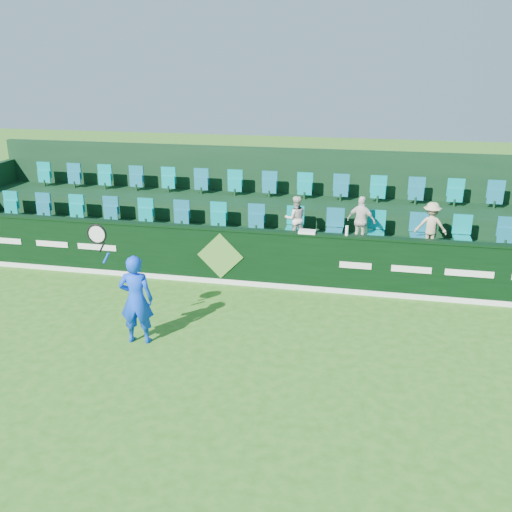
% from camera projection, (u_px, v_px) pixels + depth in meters
% --- Properties ---
extents(ground, '(60.00, 60.00, 0.00)m').
position_uv_depth(ground, '(162.00, 367.00, 9.85)').
color(ground, '#2A6618').
rests_on(ground, ground).
extents(sponsor_hoarding, '(16.00, 0.25, 1.35)m').
position_uv_depth(sponsor_hoarding, '(222.00, 255.00, 13.32)').
color(sponsor_hoarding, black).
rests_on(sponsor_hoarding, ground).
extents(stand_tier_front, '(16.00, 2.00, 0.80)m').
position_uv_depth(stand_tier_front, '(233.00, 252.00, 14.43)').
color(stand_tier_front, black).
rests_on(stand_tier_front, ground).
extents(stand_tier_back, '(16.00, 1.80, 1.30)m').
position_uv_depth(stand_tier_back, '(249.00, 222.00, 16.10)').
color(stand_tier_back, black).
rests_on(stand_tier_back, ground).
extents(stand_rear, '(16.00, 4.10, 2.60)m').
position_uv_depth(stand_rear, '(253.00, 199.00, 16.32)').
color(stand_rear, black).
rests_on(stand_rear, ground).
extents(seat_row_front, '(13.50, 0.50, 0.60)m').
position_uv_depth(seat_row_front, '(237.00, 221.00, 14.57)').
color(seat_row_front, '#038685').
rests_on(seat_row_front, stand_tier_front).
extents(seat_row_back, '(13.50, 0.50, 0.60)m').
position_uv_depth(seat_row_back, '(251.00, 187.00, 16.06)').
color(seat_row_back, '#038685').
rests_on(seat_row_back, stand_tier_back).
extents(tennis_player, '(1.20, 0.49, 2.36)m').
position_uv_depth(tennis_player, '(136.00, 299.00, 10.46)').
color(tennis_player, blue).
rests_on(tennis_player, ground).
extents(spectator_left, '(0.65, 0.57, 1.11)m').
position_uv_depth(spectator_left, '(296.00, 218.00, 13.83)').
color(spectator_left, silver).
rests_on(spectator_left, stand_tier_front).
extents(spectator_middle, '(0.75, 0.49, 1.18)m').
position_uv_depth(spectator_middle, '(361.00, 221.00, 13.51)').
color(spectator_middle, white).
rests_on(spectator_middle, stand_tier_front).
extents(spectator_right, '(0.75, 0.46, 1.12)m').
position_uv_depth(spectator_right, '(431.00, 226.00, 13.21)').
color(spectator_right, tan).
rests_on(spectator_right, stand_tier_front).
extents(towel, '(0.38, 0.24, 0.06)m').
position_uv_depth(towel, '(307.00, 232.00, 12.70)').
color(towel, white).
rests_on(towel, sponsor_hoarding).
extents(drinks_bottle, '(0.07, 0.07, 0.22)m').
position_uv_depth(drinks_bottle, '(347.00, 231.00, 12.51)').
color(drinks_bottle, white).
rests_on(drinks_bottle, sponsor_hoarding).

